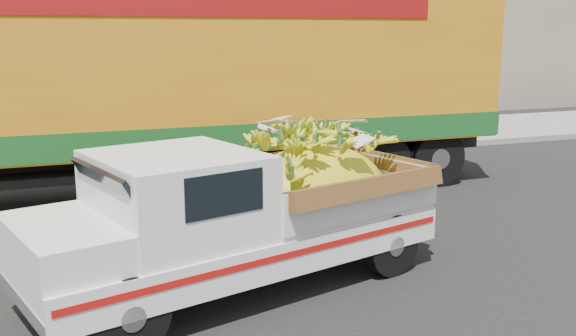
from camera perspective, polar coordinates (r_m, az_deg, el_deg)
name	(u,v)px	position (r m, az deg, el deg)	size (l,w,h in m)	color
ground	(351,257)	(8.69, 5.64, -7.86)	(100.00, 100.00, 0.00)	black
curb	(223,161)	(14.63, -5.76, 0.66)	(60.00, 0.25, 0.15)	gray
sidewalk	(202,146)	(16.63, -7.64, 1.98)	(60.00, 4.00, 0.14)	gray
building_right	(488,30)	(28.89, 17.39, 11.62)	(14.00, 6.00, 6.00)	gray
pickup_truck	(264,208)	(7.58, -2.14, -3.57)	(5.12, 3.00, 1.69)	black
semi_trailer	(184,79)	(11.68, -9.22, 7.83)	(12.01, 2.60, 3.80)	black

